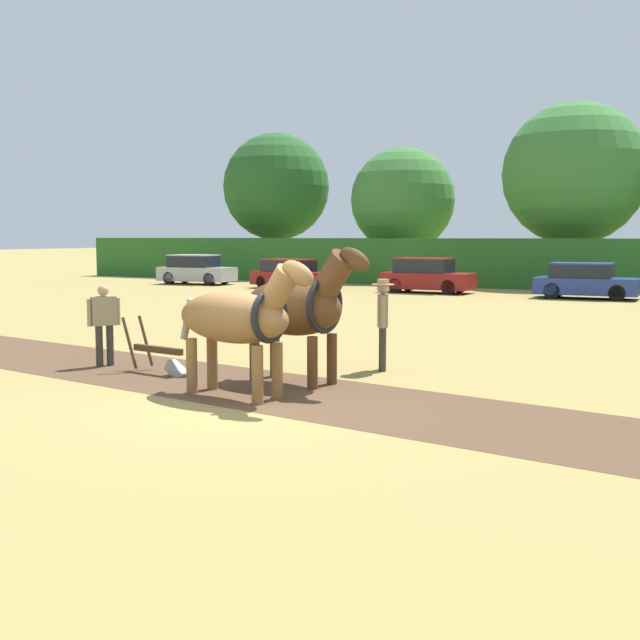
% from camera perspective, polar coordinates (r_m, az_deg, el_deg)
% --- Properties ---
extents(ground_plane, '(240.00, 240.00, 0.00)m').
position_cam_1_polar(ground_plane, '(12.18, -5.44, -6.15)').
color(ground_plane, '#998447').
extents(plowed_furrow_strip, '(33.12, 6.97, 0.01)m').
position_cam_1_polar(plowed_furrow_strip, '(17.09, -16.72, -2.85)').
color(plowed_furrow_strip, brown).
rests_on(plowed_furrow_strip, ground).
extents(hedgerow, '(62.46, 1.25, 2.44)m').
position_cam_1_polar(hedgerow, '(39.33, 19.43, 3.71)').
color(hedgerow, '#286023').
rests_on(hedgerow, ground).
extents(tree_far_left, '(6.56, 6.56, 8.86)m').
position_cam_1_polar(tree_far_left, '(50.31, -3.14, 9.43)').
color(tree_far_left, '#4C3823').
rests_on(tree_far_left, ground).
extents(tree_left, '(5.86, 5.86, 7.52)m').
position_cam_1_polar(tree_left, '(46.01, 5.90, 8.49)').
color(tree_left, brown).
rests_on(tree_left, ground).
extents(tree_center_left, '(7.20, 7.20, 9.30)m').
position_cam_1_polar(tree_center_left, '(43.20, 17.63, 9.88)').
color(tree_center_left, brown).
rests_on(tree_center_left, ground).
extents(draft_horse_lead_left, '(2.82, 1.12, 2.28)m').
position_cam_1_polar(draft_horse_lead_left, '(12.68, -5.81, 0.14)').
color(draft_horse_lead_left, brown).
rests_on(draft_horse_lead_left, ground).
extents(draft_horse_lead_right, '(2.72, 1.25, 2.45)m').
position_cam_1_polar(draft_horse_lead_right, '(13.83, -1.58, 0.95)').
color(draft_horse_lead_right, '#513319').
rests_on(draft_horse_lead_right, ground).
extents(plow, '(1.53, 0.51, 1.13)m').
position_cam_1_polar(plow, '(15.16, -11.14, -2.62)').
color(plow, '#4C331E').
rests_on(plow, ground).
extents(farmer_at_plow, '(0.42, 0.57, 1.60)m').
position_cam_1_polar(farmer_at_plow, '(16.29, -15.11, 0.04)').
color(farmer_at_plow, '#38332D').
rests_on(farmer_at_plow, ground).
extents(farmer_beside_team, '(0.44, 0.62, 1.74)m').
position_cam_1_polar(farmer_beside_team, '(15.23, 4.49, 0.22)').
color(farmer_beside_team, '#38332D').
rests_on(farmer_beside_team, ground).
extents(parked_car_far_left, '(4.16, 2.08, 1.57)m').
position_cam_1_polar(parked_car_far_left, '(43.15, -8.82, 3.53)').
color(parked_car_far_left, '#A8A8B2').
rests_on(parked_car_far_left, ground).
extents(parked_car_left, '(4.35, 2.53, 1.43)m').
position_cam_1_polar(parked_car_left, '(39.11, -2.12, 3.26)').
color(parked_car_left, maroon).
rests_on(parked_car_left, ground).
extents(parked_car_center_left, '(4.07, 1.74, 1.57)m').
position_cam_1_polar(parked_car_center_left, '(36.51, 7.59, 3.12)').
color(parked_car_center_left, maroon).
rests_on(parked_car_center_left, ground).
extents(parked_car_center, '(4.13, 2.09, 1.47)m').
position_cam_1_polar(parked_car_center, '(34.50, 18.35, 2.63)').
color(parked_car_center, navy).
rests_on(parked_car_center, ground).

